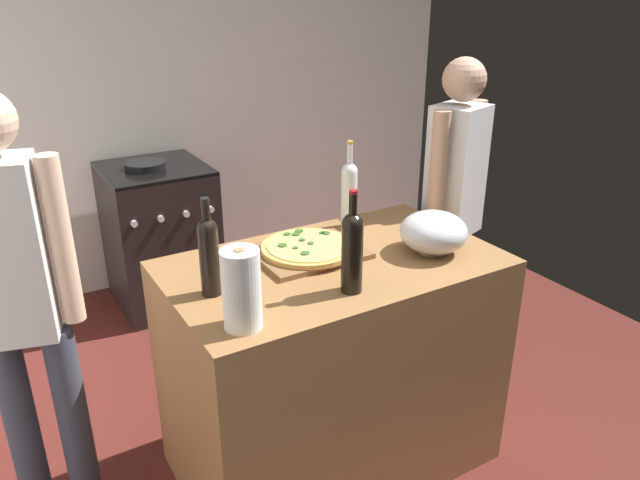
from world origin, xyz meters
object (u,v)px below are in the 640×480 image
object	(u,v)px
wine_bottle_green	(352,249)
wine_bottle_amber	(209,253)
pizza	(308,247)
stove	(161,235)
person_in_red	(453,206)
mixing_bowl	(434,232)
paper_towel_roll	(241,289)
wine_bottle_clear	(349,192)
person_in_stripes	(21,300)

from	to	relation	value
wine_bottle_green	wine_bottle_amber	world-z (taller)	wine_bottle_green
pizza	stove	distance (m)	1.73
pizza	person_in_red	xyz separation A→B (m)	(0.87, 0.16, -0.04)
mixing_bowl	stove	bearing A→B (deg)	106.01
paper_towel_roll	wine_bottle_clear	size ratio (longest dim) A/B	0.69
paper_towel_roll	wine_bottle_green	size ratio (longest dim) A/B	0.72
paper_towel_roll	mixing_bowl	bearing A→B (deg)	8.95
wine_bottle_green	person_in_stripes	xyz separation A→B (m)	(-0.96, 0.51, -0.16)
paper_towel_roll	person_in_red	distance (m)	1.40
mixing_bowl	paper_towel_roll	distance (m)	0.86
wine_bottle_clear	stove	xyz separation A→B (m)	(-0.40, 1.49, -0.64)
wine_bottle_clear	person_in_stripes	distance (m)	1.28
wine_bottle_clear	person_in_stripes	xyz separation A→B (m)	(-1.27, 0.02, -0.16)
pizza	mixing_bowl	distance (m)	0.48
wine_bottle_green	wine_bottle_clear	size ratio (longest dim) A/B	0.96
pizza	mixing_bowl	world-z (taller)	mixing_bowl
mixing_bowl	person_in_stripes	distance (m)	1.47
mixing_bowl	wine_bottle_amber	world-z (taller)	wine_bottle_amber
wine_bottle_amber	stove	xyz separation A→B (m)	(0.32, 1.76, -0.64)
paper_towel_roll	person_in_red	bearing A→B (deg)	21.46
person_in_red	stove	bearing A→B (deg)	123.43
wine_bottle_green	person_in_stripes	size ratio (longest dim) A/B	0.22
stove	person_in_red	bearing A→B (deg)	-56.57
stove	wine_bottle_green	bearing A→B (deg)	-87.40
mixing_bowl	wine_bottle_amber	size ratio (longest dim) A/B	0.77
pizza	mixing_bowl	xyz separation A→B (m)	(0.43, -0.22, 0.05)
pizza	wine_bottle_amber	world-z (taller)	wine_bottle_amber
pizza	wine_bottle_amber	size ratio (longest dim) A/B	1.07
wine_bottle_green	mixing_bowl	bearing A→B (deg)	13.67
wine_bottle_green	wine_bottle_amber	bearing A→B (deg)	151.78
paper_towel_roll	stove	size ratio (longest dim) A/B	0.28
mixing_bowl	person_in_stripes	size ratio (longest dim) A/B	0.16
person_in_stripes	person_in_red	xyz separation A→B (m)	(1.86, -0.02, -0.01)
pizza	wine_bottle_clear	distance (m)	0.35
mixing_bowl	person_in_stripes	bearing A→B (deg)	164.28
wine_bottle_amber	person_in_red	world-z (taller)	person_in_red
paper_towel_roll	person_in_stripes	size ratio (longest dim) A/B	0.16
person_in_stripes	wine_bottle_amber	bearing A→B (deg)	-27.28
wine_bottle_green	stove	xyz separation A→B (m)	(-0.09, 1.98, -0.64)
person_in_red	paper_towel_roll	bearing A→B (deg)	-158.54
wine_bottle_clear	stove	bearing A→B (deg)	104.97
pizza	paper_towel_roll	size ratio (longest dim) A/B	1.41
pizza	wine_bottle_green	distance (m)	0.35
person_in_red	wine_bottle_green	bearing A→B (deg)	-151.50
pizza	wine_bottle_clear	bearing A→B (deg)	28.82
wine_bottle_clear	wine_bottle_amber	size ratio (longest dim) A/B	1.10
mixing_bowl	paper_towel_roll	bearing A→B (deg)	-171.05
person_in_stripes	person_in_red	size ratio (longest dim) A/B	1.01
paper_towel_roll	stove	xyz separation A→B (m)	(0.32, 2.00, -0.61)
wine_bottle_clear	wine_bottle_green	bearing A→B (deg)	-122.37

